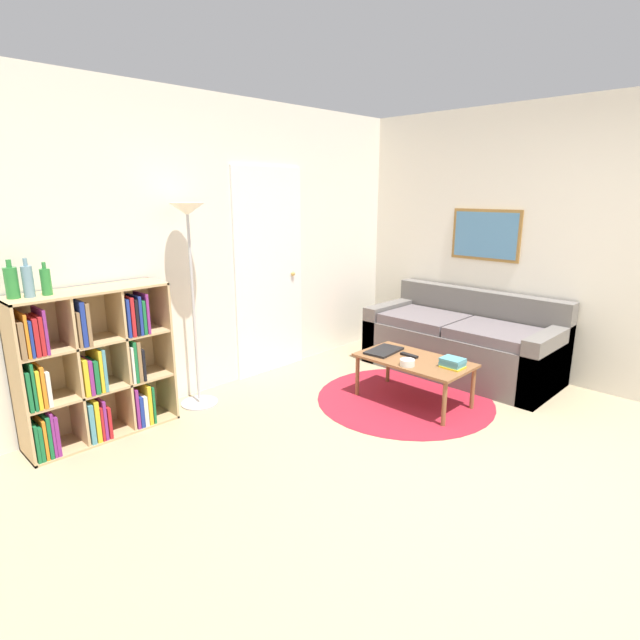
# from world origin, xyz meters

# --- Properties ---
(ground_plane) EXTENTS (14.00, 14.00, 0.00)m
(ground_plane) POSITION_xyz_m (0.00, 0.00, 0.00)
(ground_plane) COLOR tan
(wall_back) EXTENTS (7.38, 0.11, 2.60)m
(wall_back) POSITION_xyz_m (0.02, 2.78, 1.29)
(wall_back) COLOR silver
(wall_back) RESTS_ON ground_plane
(wall_right) EXTENTS (0.08, 5.76, 2.60)m
(wall_right) POSITION_xyz_m (2.22, 1.38, 1.30)
(wall_right) COLOR silver
(wall_right) RESTS_ON ground_plane
(rug) EXTENTS (1.55, 1.55, 0.01)m
(rug) POSITION_xyz_m (0.80, 1.31, 0.00)
(rug) COLOR maroon
(rug) RESTS_ON ground_plane
(bookshelf) EXTENTS (1.08, 0.34, 1.12)m
(bookshelf) POSITION_xyz_m (-1.37, 2.57, 0.53)
(bookshelf) COLOR tan
(bookshelf) RESTS_ON ground_plane
(floor_lamp) EXTENTS (0.31, 0.31, 1.71)m
(floor_lamp) POSITION_xyz_m (-0.52, 2.53, 1.36)
(floor_lamp) COLOR #B7B7BC
(floor_lamp) RESTS_ON ground_plane
(couch) EXTENTS (0.84, 1.86, 0.81)m
(couch) POSITION_xyz_m (1.81, 1.32, 0.29)
(couch) COLOR #66605B
(couch) RESTS_ON ground_plane
(coffee_table) EXTENTS (0.54, 0.96, 0.39)m
(coffee_table) POSITION_xyz_m (0.81, 1.24, 0.35)
(coffee_table) COLOR brown
(coffee_table) RESTS_ON ground_plane
(laptop) EXTENTS (0.37, 0.25, 0.02)m
(laptop) POSITION_xyz_m (0.78, 1.54, 0.40)
(laptop) COLOR black
(laptop) RESTS_ON coffee_table
(bowl) EXTENTS (0.12, 0.12, 0.05)m
(bowl) POSITION_xyz_m (0.63, 1.18, 0.42)
(bowl) COLOR silver
(bowl) RESTS_ON coffee_table
(book_stack_on_table) EXTENTS (0.16, 0.18, 0.08)m
(book_stack_on_table) POSITION_xyz_m (0.85, 0.90, 0.43)
(book_stack_on_table) COLOR gold
(book_stack_on_table) RESTS_ON coffee_table
(remote) EXTENTS (0.05, 0.17, 0.02)m
(remote) POSITION_xyz_m (0.84, 1.31, 0.40)
(remote) COLOR black
(remote) RESTS_ON coffee_table
(bottle_left) EXTENTS (0.08, 0.08, 0.25)m
(bottle_left) POSITION_xyz_m (-1.79, 2.60, 1.22)
(bottle_left) COLOR #2D8438
(bottle_left) RESTS_ON bookshelf
(bottle_middle) EXTENTS (0.07, 0.07, 0.26)m
(bottle_middle) POSITION_xyz_m (-1.70, 2.56, 1.23)
(bottle_middle) COLOR #6B93A3
(bottle_middle) RESTS_ON bookshelf
(bottle_right) EXTENTS (0.07, 0.07, 0.22)m
(bottle_right) POSITION_xyz_m (-1.60, 2.56, 1.21)
(bottle_right) COLOR #2D8438
(bottle_right) RESTS_ON bookshelf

